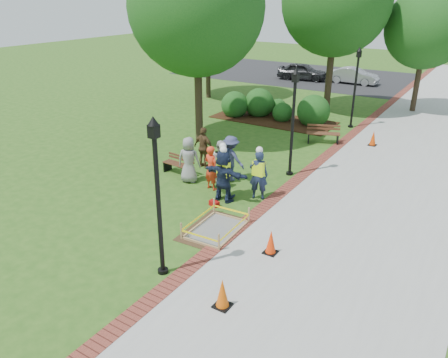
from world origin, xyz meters
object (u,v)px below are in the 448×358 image
Objects in this scene: bench_near at (178,168)px; lamp_near at (157,187)px; cone_front at (222,294)px; wet_concrete_pad at (216,224)px; hivis_worker_b at (259,173)px; hivis_worker_c at (223,171)px; hivis_worker_a at (223,175)px.

bench_near is 7.18m from lamp_near.
cone_front is at bearing -45.03° from bench_near.
cone_front is at bearing -54.33° from wet_concrete_pad.
wet_concrete_pad is at bearing -89.74° from hivis_worker_b.
bench_near is at bearing 175.70° from hivis_worker_b.
cone_front is 2.97m from lamp_near.
wet_concrete_pad is 2.63m from hivis_worker_c.
lamp_near is at bearing -89.72° from wet_concrete_pad.
hivis_worker_a is at bearing 102.18° from lamp_near.
hivis_worker_c is at bearing -16.88° from bench_near.
bench_near is at bearing 159.01° from hivis_worker_a.
bench_near is (-3.85, 3.03, 0.00)m from wet_concrete_pad.
hivis_worker_c reaches higher than bench_near.
hivis_worker_b is at bearing -4.30° from bench_near.
hivis_worker_c is at bearing 117.81° from wet_concrete_pad.
hivis_worker_b is (-0.03, 5.34, -1.51)m from lamp_near.
hivis_worker_a is at bearing -20.99° from bench_near.
lamp_near is at bearing -77.82° from hivis_worker_a.
cone_front is (2.09, -2.91, 0.14)m from wet_concrete_pad.
wet_concrete_pad is 3.43m from lamp_near.
hivis_worker_c reaches higher than cone_front.
hivis_worker_b is 1.27m from hivis_worker_c.
wet_concrete_pad is 4.90m from bench_near.
bench_near is 0.69× the size of hivis_worker_c.
lamp_near is 5.55m from hivis_worker_b.
hivis_worker_b is (-0.01, 2.74, 0.73)m from wet_concrete_pad.
cone_front reaches higher than bench_near.
bench_near is 0.33× the size of lamp_near.
lamp_near is at bearing -89.73° from hivis_worker_b.
hivis_worker_a is at bearing -139.24° from hivis_worker_b.
bench_near is 3.92m from hivis_worker_b.
lamp_near reaches higher than hivis_worker_a.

